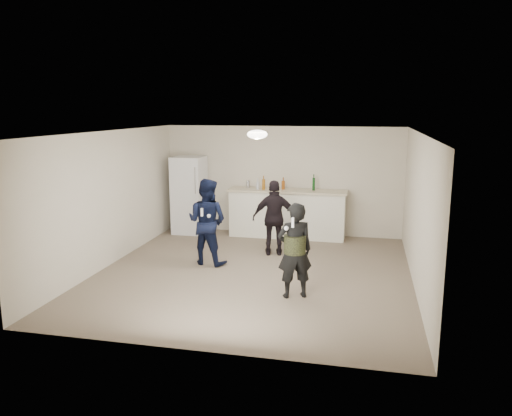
% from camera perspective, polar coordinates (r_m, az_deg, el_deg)
% --- Properties ---
extents(floor, '(6.00, 6.00, 0.00)m').
position_cam_1_polar(floor, '(9.02, -0.28, -7.43)').
color(floor, '#6B5B4C').
rests_on(floor, ground).
extents(ceiling, '(6.00, 6.00, 0.00)m').
position_cam_1_polar(ceiling, '(8.55, -0.29, 8.65)').
color(ceiling, silver).
rests_on(ceiling, wall_back).
extents(wall_back, '(6.00, 0.00, 6.00)m').
position_cam_1_polar(wall_back, '(11.60, 3.00, 3.15)').
color(wall_back, beige).
rests_on(wall_back, floor).
extents(wall_front, '(6.00, 0.00, 6.00)m').
position_cam_1_polar(wall_front, '(5.89, -6.78, -5.05)').
color(wall_front, beige).
rests_on(wall_front, floor).
extents(wall_left, '(0.00, 6.00, 6.00)m').
position_cam_1_polar(wall_left, '(9.67, -16.39, 1.05)').
color(wall_left, beige).
rests_on(wall_left, floor).
extents(wall_right, '(0.00, 6.00, 6.00)m').
position_cam_1_polar(wall_right, '(8.53, 18.04, -0.39)').
color(wall_right, beige).
rests_on(wall_right, floor).
extents(counter, '(2.60, 0.56, 1.05)m').
position_cam_1_polar(counter, '(11.38, 3.58, -0.73)').
color(counter, white).
rests_on(counter, floor).
extents(counter_top, '(2.68, 0.64, 0.04)m').
position_cam_1_polar(counter_top, '(11.28, 3.61, 1.98)').
color(counter_top, beige).
rests_on(counter_top, counter).
extents(fridge, '(0.70, 0.70, 1.80)m').
position_cam_1_polar(fridge, '(11.81, -7.62, 1.49)').
color(fridge, white).
rests_on(fridge, floor).
extents(fridge_handle, '(0.02, 0.02, 0.60)m').
position_cam_1_polar(fridge_handle, '(11.31, -6.98, 3.13)').
color(fridge_handle, silver).
rests_on(fridge_handle, fridge).
extents(ceiling_dome, '(0.36, 0.36, 0.16)m').
position_cam_1_polar(ceiling_dome, '(8.84, 0.14, 8.42)').
color(ceiling_dome, white).
rests_on(ceiling_dome, ceiling).
extents(shaker, '(0.08, 0.08, 0.17)m').
position_cam_1_polar(shaker, '(11.53, -0.90, 2.74)').
color(shaker, '#B2B2B7').
rests_on(shaker, counter_top).
extents(man, '(0.89, 0.75, 1.62)m').
position_cam_1_polar(man, '(9.40, -5.62, -1.56)').
color(man, '#0E183E').
rests_on(man, floor).
extents(woman, '(0.65, 0.55, 1.50)m').
position_cam_1_polar(woman, '(7.72, 4.45, -4.86)').
color(woman, black).
rests_on(woman, floor).
extents(camo_shorts, '(0.34, 0.34, 0.28)m').
position_cam_1_polar(camo_shorts, '(7.70, 4.46, -4.16)').
color(camo_shorts, '#343D1B').
rests_on(camo_shorts, woman).
extents(spectator, '(0.94, 0.54, 1.51)m').
position_cam_1_polar(spectator, '(9.93, 2.15, -1.14)').
color(spectator, black).
rests_on(spectator, floor).
extents(remote_man, '(0.04, 0.04, 0.15)m').
position_cam_1_polar(remote_man, '(9.08, -6.20, -0.48)').
color(remote_man, white).
rests_on(remote_man, man).
extents(nunchuk_man, '(0.07, 0.07, 0.07)m').
position_cam_1_polar(nunchuk_man, '(9.09, -5.41, -0.91)').
color(nunchuk_man, silver).
rests_on(nunchuk_man, man).
extents(remote_woman, '(0.04, 0.04, 0.15)m').
position_cam_1_polar(remote_woman, '(7.36, 4.23, -1.67)').
color(remote_woman, silver).
rests_on(remote_woman, woman).
extents(nunchuk_woman, '(0.07, 0.07, 0.07)m').
position_cam_1_polar(nunchuk_woman, '(7.42, 3.49, -2.33)').
color(nunchuk_woman, silver).
rests_on(nunchuk_woman, woman).
extents(bottle_cluster, '(1.32, 0.23, 0.28)m').
position_cam_1_polar(bottle_cluster, '(11.27, 2.78, 2.66)').
color(bottle_cluster, silver).
rests_on(bottle_cluster, counter_top).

